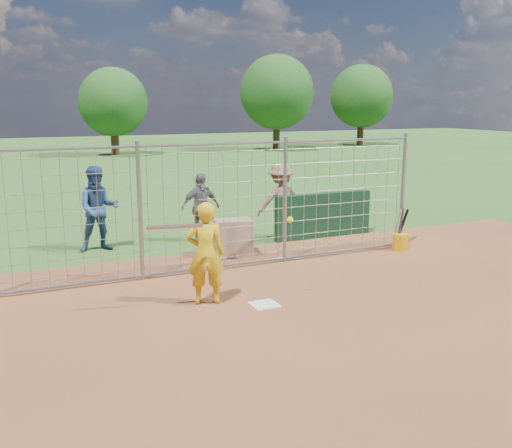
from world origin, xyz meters
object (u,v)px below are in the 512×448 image
equipment_bin (233,238)px  bucket_with_bats (400,240)px  bystander_a (99,209)px  bystander_c (281,201)px  batter (206,254)px  bystander_b (201,207)px

equipment_bin → bucket_with_bats: (3.60, -1.14, -0.15)m
bystander_a → bucket_with_bats: size_ratio=1.96×
bystander_c → equipment_bin: bystander_c is taller
equipment_bin → batter: bearing=-110.0°
bystander_a → bucket_with_bats: 6.79m
batter → bystander_a: (-1.01, 4.26, 0.10)m
batter → bystander_a: size_ratio=0.90×
bystander_a → bystander_c: size_ratio=1.04×
bystander_b → bystander_c: (1.90, -0.46, 0.09)m
batter → bystander_a: bearing=-60.5°
batter → bucket_with_bats: size_ratio=1.76×
batter → bystander_b: size_ratio=1.03×
batter → bystander_a: 4.38m
batter → bystander_b: batter is taller
bystander_a → bystander_c: bearing=-4.3°
bystander_a → bystander_b: 2.35m
batter → equipment_bin: size_ratio=2.14×
bystander_b → bystander_a: bearing=171.5°
bystander_b → bucket_with_bats: 4.69m
bystander_b → bucket_with_bats: bystander_b is taller
bystander_a → equipment_bin: (2.55, -1.65, -0.56)m
batter → equipment_bin: bearing=-104.5°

